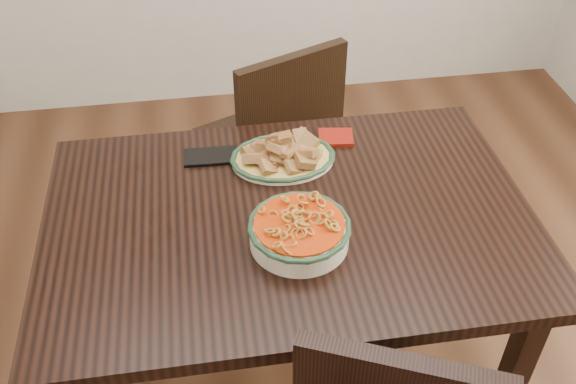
{
  "coord_description": "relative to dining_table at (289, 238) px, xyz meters",
  "views": [
    {
      "loc": [
        -0.26,
        -1.35,
        1.89
      ],
      "look_at": [
        -0.07,
        -0.08,
        0.81
      ],
      "focal_mm": 40.0,
      "sensor_mm": 36.0,
      "label": 1
    }
  ],
  "objects": [
    {
      "name": "floor",
      "position": [
        0.07,
        0.1,
        -0.66
      ],
      "size": [
        3.5,
        3.5,
        0.0
      ],
      "primitive_type": "plane",
      "color": "#3A2112",
      "rests_on": "ground"
    },
    {
      "name": "dining_table",
      "position": [
        0.0,
        0.0,
        0.0
      ],
      "size": [
        1.29,
        0.86,
        0.75
      ],
      "color": "black",
      "rests_on": "ground"
    },
    {
      "name": "chair_far",
      "position": [
        0.06,
        0.7,
        -0.16
      ],
      "size": [
        0.55,
        0.55,
        0.89
      ],
      "rotation": [
        0.0,
        0.0,
        3.56
      ],
      "color": "black",
      "rests_on": "ground"
    },
    {
      "name": "fish_plate",
      "position": [
        0.02,
        0.23,
        0.13
      ],
      "size": [
        0.3,
        0.23,
        0.11
      ],
      "color": "white",
      "rests_on": "dining_table"
    },
    {
      "name": "noodle_bowl",
      "position": [
        0.01,
        -0.11,
        0.13
      ],
      "size": [
        0.26,
        0.26,
        0.08
      ],
      "color": "beige",
      "rests_on": "dining_table"
    },
    {
      "name": "smartphone",
      "position": [
        -0.19,
        0.28,
        0.09
      ],
      "size": [
        0.16,
        0.09,
        0.01
      ],
      "primitive_type": "cube",
      "rotation": [
        0.0,
        0.0,
        -0.04
      ],
      "color": "black",
      "rests_on": "dining_table"
    },
    {
      "name": "napkin",
      "position": [
        0.19,
        0.32,
        0.1
      ],
      "size": [
        0.11,
        0.1,
        0.01
      ],
      "primitive_type": "cube",
      "rotation": [
        0.0,
        0.0,
        -0.14
      ],
      "color": "maroon",
      "rests_on": "dining_table"
    }
  ]
}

